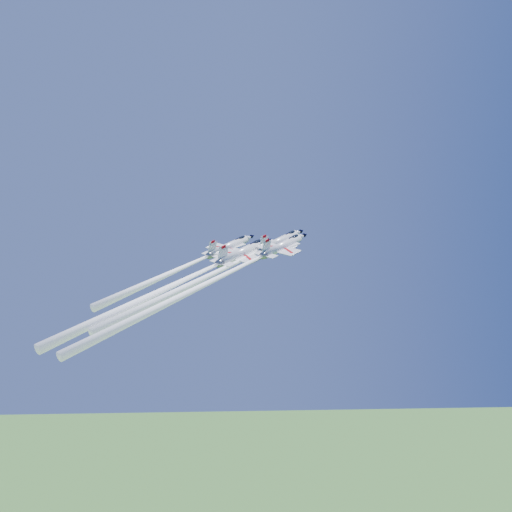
{
  "coord_description": "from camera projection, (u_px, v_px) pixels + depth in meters",
  "views": [
    {
      "loc": [
        -7.32,
        -118.22,
        101.41
      ],
      "look_at": [
        0.0,
        0.0,
        104.78
      ],
      "focal_mm": 40.0,
      "sensor_mm": 36.0,
      "label": 1
    }
  ],
  "objects": [
    {
      "name": "jet_left",
      "position": [
        188.0,
        265.0,
        116.33
      ],
      "size": [
        22.98,
        25.48,
        27.33
      ],
      "rotation": [
        0.36,
        0.22,
        -0.75
      ],
      "color": "silver"
    },
    {
      "name": "jet_lead",
      "position": [
        221.0,
        270.0,
        108.86
      ],
      "size": [
        27.73,
        31.62,
        38.05
      ],
      "rotation": [
        0.36,
        0.22,
        -0.75
      ],
      "color": "silver"
    },
    {
      "name": "jet_right",
      "position": [
        214.0,
        280.0,
        98.81
      ],
      "size": [
        28.19,
        32.45,
        40.4
      ],
      "rotation": [
        0.36,
        0.22,
        -0.75
      ],
      "color": "silver"
    },
    {
      "name": "jet_slot",
      "position": [
        181.0,
        281.0,
        104.02
      ],
      "size": [
        27.98,
        31.52,
        36.15
      ],
      "rotation": [
        0.36,
        0.22,
        -0.75
      ],
      "color": "silver"
    }
  ]
}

